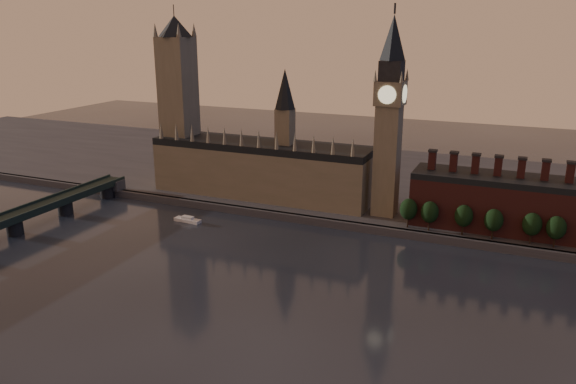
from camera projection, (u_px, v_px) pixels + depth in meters
name	position (u px, v px, depth m)	size (l,w,h in m)	color
ground	(285.00, 309.00, 207.94)	(900.00, 900.00, 0.00)	black
north_bank	(394.00, 183.00, 363.99)	(900.00, 182.00, 4.00)	#434348
palace_of_westminster	(262.00, 166.00, 327.14)	(130.00, 30.30, 74.00)	#7F715A
victoria_tower	(178.00, 97.00, 337.41)	(24.00, 24.00, 108.00)	#7F715A
big_ben	(389.00, 115.00, 284.53)	(15.00, 15.00, 107.00)	#7F715A
chimney_block	(529.00, 205.00, 269.33)	(110.00, 25.00, 37.00)	maroon
embankment_tree_0	(409.00, 209.00, 277.35)	(8.60, 8.60, 14.88)	black
embankment_tree_1	(430.00, 212.00, 273.01)	(8.60, 8.60, 14.88)	black
embankment_tree_2	(464.00, 216.00, 267.69)	(8.60, 8.60, 14.88)	black
embankment_tree_3	(494.00, 220.00, 261.79)	(8.60, 8.60, 14.88)	black
embankment_tree_4	(532.00, 224.00, 256.48)	(8.60, 8.60, 14.88)	black
embankment_tree_5	(556.00, 228.00, 252.15)	(8.60, 8.60, 14.88)	black
river_boat	(188.00, 220.00, 299.26)	(15.38, 5.22, 3.03)	silver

